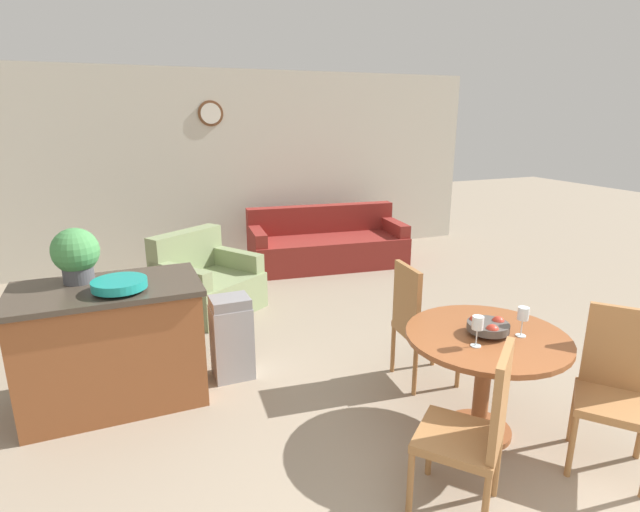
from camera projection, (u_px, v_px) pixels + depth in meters
wall_back at (223, 168)px, 7.13m from camera, size 8.00×0.09×2.70m
dining_table at (485, 358)px, 3.26m from camera, size 1.04×1.04×0.73m
dining_chair_near_left at (475, 427)px, 2.60m from camera, size 0.59×0.59×0.99m
dining_chair_near_right at (615, 384)px, 3.01m from camera, size 0.59×0.59×0.99m
dining_chair_far_side at (418, 320)px, 3.94m from camera, size 0.45×0.45×0.99m
fruit_bowl at (488, 326)px, 3.21m from camera, size 0.27×0.27×0.11m
wine_glass_left at (478, 324)px, 3.02m from camera, size 0.07×0.07×0.20m
wine_glass_right at (523, 315)px, 3.16m from camera, size 0.07×0.07×0.20m
kitchen_island at (113, 345)px, 3.68m from camera, size 1.30×0.75×0.92m
teal_bowl at (119, 284)px, 3.44m from camera, size 0.37×0.37×0.09m
potted_plant at (76, 254)px, 3.59m from camera, size 0.33×0.33×0.40m
trash_bin at (232, 338)px, 4.06m from camera, size 0.32×0.26×0.70m
couch at (327, 246)px, 7.14m from camera, size 2.27×1.13×0.81m
armchair at (206, 284)px, 5.50m from camera, size 1.24×1.24×0.85m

